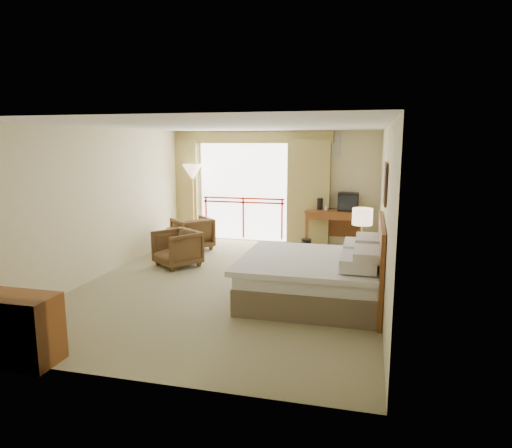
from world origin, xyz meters
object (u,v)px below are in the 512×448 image
(dresser, at_px, (7,328))
(floor_lamp, at_px, (192,175))
(nightstand, at_px, (360,262))
(armchair_near, at_px, (178,266))
(table_lamp, at_px, (362,217))
(tv, at_px, (348,202))
(bed, at_px, (315,277))
(armchair_far, at_px, (193,249))
(desk, at_px, (335,218))
(wastebasket, at_px, (306,246))
(side_table, at_px, (179,237))

(dresser, bearing_deg, floor_lamp, 89.03)
(nightstand, relative_size, floor_lamp, 0.34)
(floor_lamp, bearing_deg, armchair_near, -75.82)
(table_lamp, height_order, dresser, table_lamp)
(table_lamp, distance_m, armchair_near, 3.73)
(table_lamp, distance_m, tv, 2.51)
(bed, distance_m, armchair_far, 4.23)
(desk, distance_m, wastebasket, 1.08)
(dresser, bearing_deg, nightstand, 43.13)
(armchair_near, bearing_deg, bed, 11.53)
(nightstand, xyz_separation_m, tv, (-0.37, 2.53, 0.76))
(desk, relative_size, tv, 2.87)
(armchair_far, xyz_separation_m, dresser, (0.04, -5.62, 0.39))
(bed, xyz_separation_m, table_lamp, (0.66, 1.32, 0.75))
(desk, bearing_deg, wastebasket, -124.51)
(bed, height_order, nightstand, bed)
(desk, xyz_separation_m, dresser, (-3.11, -6.70, -0.29))
(wastebasket, xyz_separation_m, dresser, (-2.55, -5.95, 0.24))
(tv, bearing_deg, dresser, -129.99)
(tv, relative_size, wastebasket, 1.57)
(desk, xyz_separation_m, floor_lamp, (-3.49, -0.16, 0.95))
(table_lamp, distance_m, wastebasket, 2.39)
(wastebasket, bearing_deg, armchair_far, -172.72)
(bed, distance_m, armchair_near, 3.21)
(nightstand, xyz_separation_m, wastebasket, (-1.23, 1.84, -0.17))
(desk, xyz_separation_m, armchair_near, (-2.89, -2.54, -0.68))
(wastebasket, distance_m, armchair_near, 2.94)
(bed, bearing_deg, armchair_far, 138.57)
(wastebasket, relative_size, side_table, 0.51)
(bed, distance_m, dresser, 4.22)
(armchair_near, height_order, dresser, dresser)
(bed, distance_m, side_table, 3.96)
(wastebasket, xyz_separation_m, side_table, (-2.69, -0.87, 0.25))
(bed, height_order, floor_lamp, floor_lamp)
(tv, bearing_deg, desk, 155.00)
(desk, distance_m, armchair_near, 3.90)
(bed, relative_size, dresser, 1.82)
(desk, bearing_deg, floor_lamp, -174.96)
(tv, bearing_deg, bed, -107.19)
(desk, xyz_separation_m, tv, (0.30, -0.06, 0.40))
(table_lamp, height_order, side_table, table_lamp)
(dresser, bearing_deg, bed, 38.02)
(bed, xyz_separation_m, side_table, (-3.26, 2.25, 0.02))
(armchair_far, bearing_deg, table_lamp, 111.64)
(tv, relative_size, floor_lamp, 0.25)
(side_table, bearing_deg, tv, 23.59)
(armchair_near, bearing_deg, table_lamp, 36.07)
(nightstand, distance_m, armchair_near, 3.57)
(nightstand, distance_m, table_lamp, 0.81)
(desk, xyz_separation_m, side_table, (-3.26, -1.62, -0.28))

